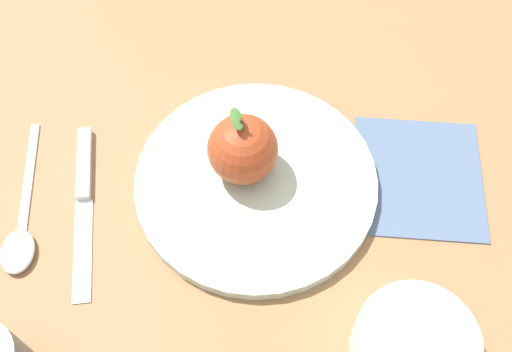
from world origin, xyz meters
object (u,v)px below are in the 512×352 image
at_px(spoon, 20,233).
at_px(dinner_plate, 256,182).
at_px(linen_napkin, 419,176).
at_px(knife, 84,194).
at_px(apple, 243,149).
at_px(side_bowl, 415,346).

bearing_deg(spoon, dinner_plate, -131.46).
bearing_deg(dinner_plate, linen_napkin, -141.78).
xyz_separation_m(dinner_plate, spoon, (0.16, 0.18, -0.00)).
distance_m(dinner_plate, knife, 0.18).
distance_m(apple, knife, 0.18).
height_order(side_bowl, spoon, side_bowl).
relative_size(dinner_plate, apple, 2.91).
bearing_deg(dinner_plate, apple, -9.55).
height_order(dinner_plate, knife, dinner_plate).
relative_size(apple, side_bowl, 0.80).
bearing_deg(knife, linen_napkin, -141.52).
bearing_deg(spoon, linen_napkin, -135.75).
bearing_deg(side_bowl, dinner_plate, -16.95).
xyz_separation_m(knife, spoon, (0.02, 0.07, 0.00)).
bearing_deg(dinner_plate, spoon, 48.54).
distance_m(knife, spoon, 0.07).
bearing_deg(side_bowl, spoon, 17.26).
height_order(dinner_plate, linen_napkin, dinner_plate).
distance_m(side_bowl, spoon, 0.40).
bearing_deg(side_bowl, apple, -16.39).
height_order(dinner_plate, side_bowl, side_bowl).
bearing_deg(linen_napkin, side_bowl, 114.45).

